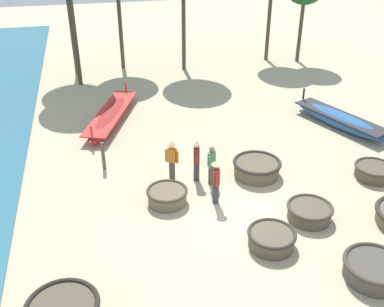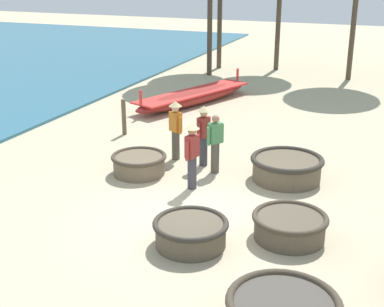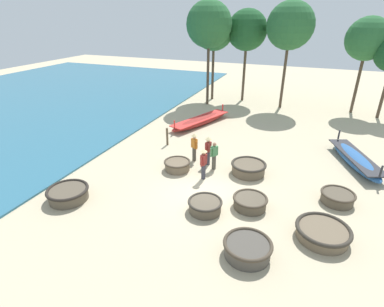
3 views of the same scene
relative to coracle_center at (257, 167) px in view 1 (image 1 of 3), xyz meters
name	(u,v)px [view 1 (image 1 of 3)]	position (x,y,z in m)	size (l,w,h in m)	color
ground_plane	(246,225)	(-1.41, -2.87, -0.34)	(80.00, 80.00, 0.00)	#BCAD8C
coracle_center	(257,167)	(0.00, 0.00, 0.00)	(1.85, 1.85, 0.62)	brown
coracle_upturned	(167,196)	(-3.67, -1.01, -0.05)	(1.45, 1.45, 0.53)	brown
coracle_beside_post	(271,238)	(-1.03, -3.99, -0.05)	(1.49, 1.49, 0.53)	brown
coracle_far_left	(309,212)	(0.71, -3.01, -0.05)	(1.52, 1.52, 0.52)	brown
coracle_weathered	(374,269)	(1.22, -5.90, -0.03)	(1.74, 1.74, 0.57)	#4C473F
coracle_far_right	(374,171)	(4.28, -1.18, -0.06)	(1.49, 1.49, 0.51)	brown
long_boat_blue_hull	(340,120)	(5.34, 3.24, 0.00)	(2.84, 5.21, 1.15)	#285693
long_boat_ochre_hull	(111,115)	(-5.03, 6.32, -0.04)	(3.18, 5.97, 1.01)	maroon
fisherman_crouching	(212,164)	(-1.86, -0.19, 0.50)	(0.37, 0.46, 1.57)	#4C473D
fisherman_by_coracle	(216,179)	(-2.03, -1.39, 0.62)	(0.36, 0.52, 1.67)	#383842
fisherman_with_hat	(172,158)	(-3.22, 0.37, 0.62)	(0.46, 0.37, 1.67)	#4C473D
fisherman_standing_left	(197,158)	(-2.33, 0.19, 0.62)	(0.36, 0.52, 1.67)	#383842
mooring_post_inland	(103,156)	(-5.66, 1.86, 0.24)	(0.14, 0.14, 1.15)	brown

